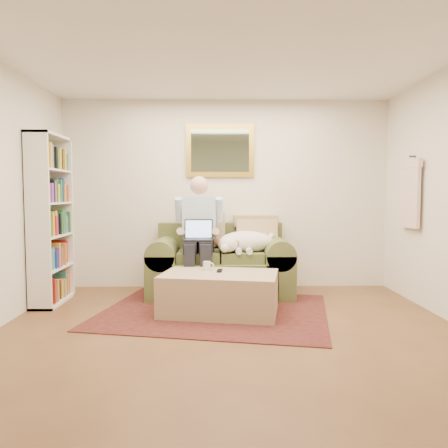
{
  "coord_description": "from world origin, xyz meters",
  "views": [
    {
      "loc": [
        -0.12,
        -3.6,
        1.3
      ],
      "look_at": [
        -0.04,
        1.53,
        0.95
      ],
      "focal_mm": 35.0,
      "sensor_mm": 36.0,
      "label": 1
    }
  ],
  "objects_px": {
    "seated_man": "(199,237)",
    "sleeping_dog": "(246,242)",
    "bookshelf": "(51,220)",
    "sofa": "(220,270)",
    "ottoman": "(220,293)",
    "laptop": "(198,235)",
    "coffee_mug": "(207,266)"
  },
  "relations": [
    {
      "from": "seated_man",
      "to": "sleeping_dog",
      "type": "xyz_separation_m",
      "value": [
        0.6,
        0.07,
        -0.07
      ]
    },
    {
      "from": "sleeping_dog",
      "to": "bookshelf",
      "type": "xyz_separation_m",
      "value": [
        -2.35,
        -0.31,
        0.3
      ]
    },
    {
      "from": "sofa",
      "to": "ottoman",
      "type": "bearing_deg",
      "value": -90.92
    },
    {
      "from": "laptop",
      "to": "bookshelf",
      "type": "relative_size",
      "value": 0.18
    },
    {
      "from": "bookshelf",
      "to": "coffee_mug",
      "type": "bearing_deg",
      "value": -10.41
    },
    {
      "from": "sofa",
      "to": "seated_man",
      "type": "height_order",
      "value": "seated_man"
    },
    {
      "from": "sofa",
      "to": "bookshelf",
      "type": "height_order",
      "value": "bookshelf"
    },
    {
      "from": "seated_man",
      "to": "bookshelf",
      "type": "height_order",
      "value": "bookshelf"
    },
    {
      "from": "sofa",
      "to": "laptop",
      "type": "distance_m",
      "value": 0.61
    },
    {
      "from": "ottoman",
      "to": "bookshelf",
      "type": "xyz_separation_m",
      "value": [
        -2.01,
        0.51,
        0.78
      ]
    },
    {
      "from": "laptop",
      "to": "sleeping_dog",
      "type": "xyz_separation_m",
      "value": [
        0.6,
        0.15,
        -0.11
      ]
    },
    {
      "from": "seated_man",
      "to": "laptop",
      "type": "distance_m",
      "value": 0.08
    },
    {
      "from": "seated_man",
      "to": "ottoman",
      "type": "xyz_separation_m",
      "value": [
        0.26,
        -0.75,
        -0.54
      ]
    },
    {
      "from": "bookshelf",
      "to": "sleeping_dog",
      "type": "bearing_deg",
      "value": 7.63
    },
    {
      "from": "laptop",
      "to": "sleeping_dog",
      "type": "relative_size",
      "value": 0.47
    },
    {
      "from": "ottoman",
      "to": "coffee_mug",
      "type": "xyz_separation_m",
      "value": [
        -0.14,
        0.17,
        0.27
      ]
    },
    {
      "from": "laptop",
      "to": "ottoman",
      "type": "height_order",
      "value": "laptop"
    },
    {
      "from": "seated_man",
      "to": "sleeping_dog",
      "type": "distance_m",
      "value": 0.61
    },
    {
      "from": "sofa",
      "to": "sleeping_dog",
      "type": "xyz_separation_m",
      "value": [
        0.33,
        -0.09,
        0.38
      ]
    },
    {
      "from": "laptop",
      "to": "ottoman",
      "type": "relative_size",
      "value": 0.29
    },
    {
      "from": "laptop",
      "to": "ottoman",
      "type": "xyz_separation_m",
      "value": [
        0.26,
        -0.68,
        -0.58
      ]
    },
    {
      "from": "sofa",
      "to": "coffee_mug",
      "type": "xyz_separation_m",
      "value": [
        -0.16,
        -0.75,
        0.18
      ]
    },
    {
      "from": "sleeping_dog",
      "to": "bookshelf",
      "type": "height_order",
      "value": "bookshelf"
    },
    {
      "from": "ottoman",
      "to": "bookshelf",
      "type": "height_order",
      "value": "bookshelf"
    },
    {
      "from": "sleeping_dog",
      "to": "coffee_mug",
      "type": "height_order",
      "value": "sleeping_dog"
    },
    {
      "from": "sleeping_dog",
      "to": "coffee_mug",
      "type": "relative_size",
      "value": 7.5
    },
    {
      "from": "seated_man",
      "to": "laptop",
      "type": "bearing_deg",
      "value": -90.0
    },
    {
      "from": "sleeping_dog",
      "to": "bookshelf",
      "type": "bearing_deg",
      "value": -172.37
    },
    {
      "from": "sofa",
      "to": "seated_man",
      "type": "bearing_deg",
      "value": -148.55
    },
    {
      "from": "seated_man",
      "to": "laptop",
      "type": "relative_size",
      "value": 4.33
    },
    {
      "from": "sleeping_dog",
      "to": "coffee_mug",
      "type": "distance_m",
      "value": 0.84
    },
    {
      "from": "sofa",
      "to": "coffee_mug",
      "type": "bearing_deg",
      "value": -101.89
    }
  ]
}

